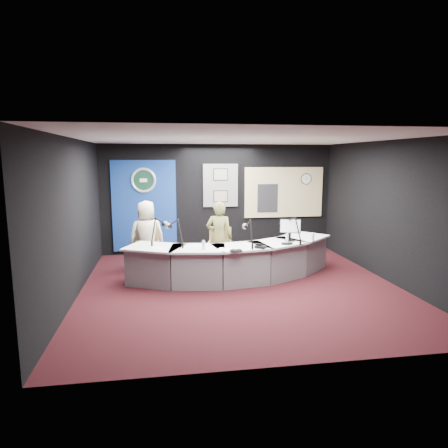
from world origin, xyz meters
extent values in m
plane|color=black|center=(0.00, 0.00, 0.00)|extent=(6.00, 6.00, 0.00)
cube|color=silver|center=(0.00, 0.00, 2.80)|extent=(6.00, 6.00, 0.02)
cube|color=black|center=(0.00, 3.00, 1.40)|extent=(6.00, 0.02, 2.80)
cube|color=black|center=(0.00, -3.00, 1.40)|extent=(6.00, 0.02, 2.80)
cube|color=black|center=(-3.00, 0.00, 1.40)|extent=(0.02, 6.00, 2.80)
cube|color=black|center=(3.00, 0.00, 1.40)|extent=(0.02, 6.00, 2.80)
cube|color=navy|center=(-1.90, 2.97, 1.25)|extent=(1.60, 0.05, 2.30)
torus|color=silver|center=(-1.90, 2.93, 1.90)|extent=(0.63, 0.07, 0.63)
cylinder|color=black|center=(-1.90, 2.94, 1.90)|extent=(0.48, 0.01, 0.48)
cube|color=slate|center=(0.05, 2.97, 1.75)|extent=(0.90, 0.04, 1.10)
cube|color=#7E735B|center=(0.05, 2.94, 2.03)|extent=(0.34, 0.02, 0.27)
cube|color=#7E735B|center=(0.05, 2.94, 1.47)|extent=(0.34, 0.02, 0.27)
cube|color=#CDBA80|center=(1.75, 2.97, 1.55)|extent=(2.12, 0.06, 1.32)
cube|color=#E2B88F|center=(1.75, 2.96, 1.55)|extent=(2.00, 0.02, 1.20)
cube|color=black|center=(1.30, 2.94, 1.40)|extent=(0.55, 0.02, 0.75)
cylinder|color=white|center=(2.35, 2.94, 1.90)|extent=(0.28, 0.01, 0.28)
cube|color=gray|center=(-1.84, 1.63, 0.62)|extent=(0.51, 0.14, 0.70)
imported|color=beige|center=(-1.80, 1.38, 0.78)|extent=(0.83, 0.61, 1.56)
imported|color=brown|center=(-0.27, 1.05, 0.77)|extent=(0.65, 0.52, 1.54)
cube|color=black|center=(1.13, 0.54, 1.07)|extent=(0.44, 0.14, 0.31)
cube|color=black|center=(0.38, 0.00, 0.78)|extent=(0.25, 0.25, 0.05)
torus|color=black|center=(0.98, 0.24, 0.77)|extent=(0.19, 0.19, 0.03)
torus|color=black|center=(-0.13, -0.20, 0.77)|extent=(0.22, 0.22, 0.04)
cube|color=white|center=(-1.53, 0.28, 0.75)|extent=(0.31, 0.36, 0.00)
cube|color=white|center=(-0.35, -0.03, 0.75)|extent=(0.33, 0.38, 0.00)
camera|label=1|loc=(-1.46, -7.24, 2.45)|focal=32.00mm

